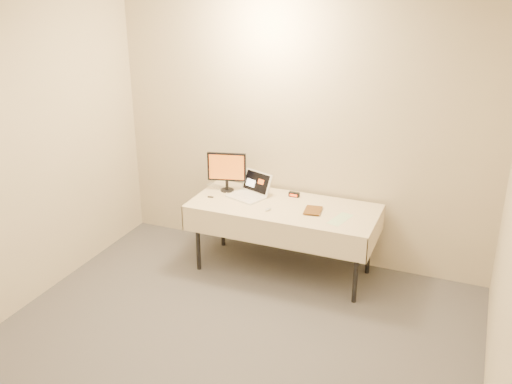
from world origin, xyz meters
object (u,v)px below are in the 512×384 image
at_px(table, 284,211).
at_px(laptop, 250,191).
at_px(monitor, 227,169).
at_px(book, 305,200).

bearing_deg(table, laptop, 165.51).
xyz_separation_m(monitor, book, (0.92, -0.20, -0.14)).
relative_size(laptop, book, 2.07).
relative_size(table, laptop, 4.15).
relative_size(monitor, book, 1.93).
xyz_separation_m(laptop, book, (0.64, -0.15, 0.05)).
height_order(table, book, book).
bearing_deg(table, monitor, 167.82).
bearing_deg(book, laptop, 159.51).
height_order(table, monitor, monitor).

